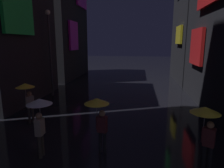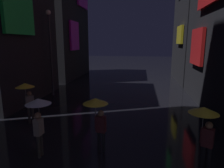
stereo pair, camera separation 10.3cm
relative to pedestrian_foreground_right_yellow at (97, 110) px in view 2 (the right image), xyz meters
The scene contains 7 objects.
building_left_far 18.50m from the pedestrian_foreground_right_yellow, 115.70° to the left, with size 4.25×8.95×13.38m.
building_right_far 17.79m from the pedestrian_foreground_right_yellow, 64.78° to the left, with size 4.25×7.68×13.69m.
pedestrian_foreground_right_yellow is the anchor object (origin of this frame).
pedestrian_midstreet_left_yellow 3.53m from the pedestrian_foreground_right_yellow, ahead, with size 0.90×0.90×2.12m.
pedestrian_midstreet_centre_clear 2.07m from the pedestrian_foreground_right_yellow, 168.91° to the right, with size 0.90×0.90×2.12m.
pedestrian_foreground_left_yellow 4.55m from the pedestrian_foreground_right_yellow, 151.84° to the left, with size 0.90×0.90×2.12m.
streetlamp_left_far 9.54m from the pedestrian_foreground_right_yellow, 124.36° to the left, with size 0.36×0.36×6.35m.
Camera 2 is at (1.73, -0.18, 4.05)m, focal length 32.00 mm.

